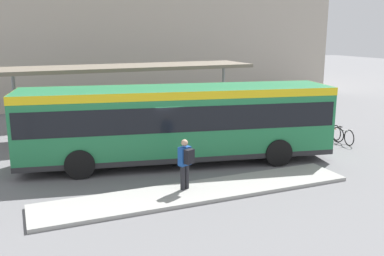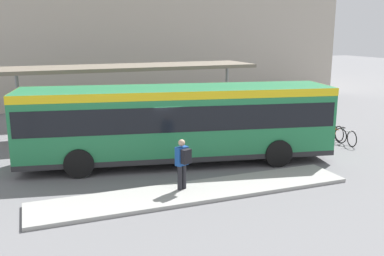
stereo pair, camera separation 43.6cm
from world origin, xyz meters
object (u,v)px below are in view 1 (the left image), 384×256
at_px(bicycle_white, 342,135).
at_px(city_bus, 178,119).
at_px(bicycle_orange, 329,132).
at_px(pedestrian_waiting, 186,161).
at_px(potted_planter_near_shelter, 57,136).
at_px(bicycle_yellow, 319,130).

bearing_deg(bicycle_white, city_bus, -83.33).
distance_m(bicycle_white, bicycle_orange, 0.72).
xyz_separation_m(pedestrian_waiting, bicycle_orange, (9.01, 3.76, -0.70)).
bearing_deg(bicycle_orange, pedestrian_waiting, 105.01).
bearing_deg(potted_planter_near_shelter, bicycle_yellow, -9.54).
bearing_deg(pedestrian_waiting, bicycle_white, -93.81).
xyz_separation_m(city_bus, potted_planter_near_shelter, (-4.31, 3.33, -1.05)).
height_order(bicycle_yellow, potted_planter_near_shelter, potted_planter_near_shelter).
relative_size(bicycle_orange, potted_planter_near_shelter, 1.25).
xyz_separation_m(city_bus, bicycle_white, (8.22, -0.13, -1.39)).
height_order(city_bus, pedestrian_waiting, city_bus).
distance_m(city_bus, bicycle_white, 8.33).
bearing_deg(bicycle_yellow, city_bus, 101.58).
bearing_deg(bicycle_orange, potted_planter_near_shelter, 69.73).
relative_size(city_bus, pedestrian_waiting, 7.42).
bearing_deg(bicycle_white, bicycle_orange, -157.99).
xyz_separation_m(bicycle_orange, bicycle_yellow, (-0.04, 0.69, -0.02)).
xyz_separation_m(bicycle_white, bicycle_yellow, (-0.22, 1.39, -0.03)).
relative_size(pedestrian_waiting, bicycle_yellow, 1.03).
distance_m(city_bus, pedestrian_waiting, 3.42).
height_order(bicycle_white, bicycle_orange, bicycle_white).
xyz_separation_m(bicycle_white, potted_planter_near_shelter, (-12.53, 3.46, 0.34)).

